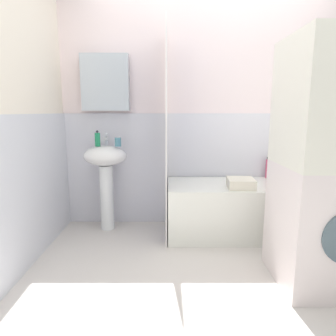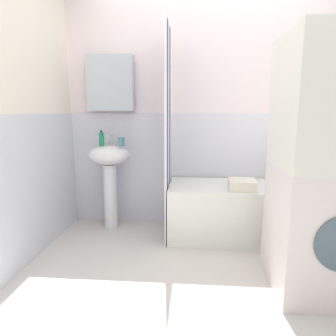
{
  "view_description": "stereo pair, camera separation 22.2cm",
  "coord_description": "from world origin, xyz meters",
  "views": [
    {
      "loc": [
        -0.44,
        -2.0,
        1.22
      ],
      "look_at": [
        -0.44,
        0.7,
        0.71
      ],
      "focal_mm": 32.37,
      "sensor_mm": 36.0,
      "label": 1
    },
    {
      "loc": [
        -0.22,
        -1.99,
        1.22
      ],
      "look_at": [
        -0.44,
        0.7,
        0.71
      ],
      "focal_mm": 32.37,
      "sensor_mm": 36.0,
      "label": 2
    }
  ],
  "objects": [
    {
      "name": "ground_plane",
      "position": [
        0.0,
        0.0,
        -0.02
      ],
      "size": [
        4.8,
        5.6,
        0.04
      ],
      "primitive_type": "cube",
      "color": "silver"
    },
    {
      "name": "wall_back_tiled",
      "position": [
        -0.07,
        1.26,
        1.14
      ],
      "size": [
        3.6,
        0.18,
        2.4
      ],
      "color": "white",
      "rests_on": "ground_plane"
    },
    {
      "name": "wall_left_tiled",
      "position": [
        -1.57,
        0.34,
        1.12
      ],
      "size": [
        0.07,
        1.81,
        2.4
      ],
      "color": "white",
      "rests_on": "ground_plane"
    },
    {
      "name": "sink",
      "position": [
        -1.08,
        1.03,
        0.64
      ],
      "size": [
        0.44,
        0.34,
        0.88
      ],
      "color": "white",
      "rests_on": "ground_plane"
    },
    {
      "name": "faucet",
      "position": [
        -1.08,
        1.11,
        0.94
      ],
      "size": [
        0.03,
        0.12,
        0.12
      ],
      "color": "silver",
      "rests_on": "sink"
    },
    {
      "name": "soap_dispenser",
      "position": [
        -1.14,
        1.01,
        0.95
      ],
      "size": [
        0.05,
        0.05,
        0.16
      ],
      "color": "#1C7F50",
      "rests_on": "sink"
    },
    {
      "name": "toothbrush_cup",
      "position": [
        -0.94,
        1.01,
        0.92
      ],
      "size": [
        0.06,
        0.06,
        0.09
      ],
      "primitive_type": "cylinder",
      "color": "teal",
      "rests_on": "sink"
    },
    {
      "name": "bathtub",
      "position": [
        0.27,
        0.9,
        0.26
      ],
      "size": [
        1.41,
        0.65,
        0.52
      ],
      "primitive_type": "cube",
      "color": "white",
      "rests_on": "ground_plane"
    },
    {
      "name": "shower_curtain",
      "position": [
        -0.45,
        0.9,
        1.0
      ],
      "size": [
        0.01,
        0.65,
        2.0
      ],
      "color": "white",
      "rests_on": "ground_plane"
    },
    {
      "name": "body_wash_bottle",
      "position": [
        0.87,
        1.16,
        0.6
      ],
      "size": [
        0.05,
        0.05,
        0.17
      ],
      "color": "#1F815D",
      "rests_on": "bathtub"
    },
    {
      "name": "conditioner_bottle",
      "position": [
        0.77,
        1.15,
        0.61
      ],
      "size": [
        0.04,
        0.04,
        0.19
      ],
      "color": "#292C2C",
      "rests_on": "bathtub"
    },
    {
      "name": "lotion_bottle",
      "position": [
        0.63,
        1.16,
        0.63
      ],
      "size": [
        0.06,
        0.06,
        0.22
      ],
      "color": "#CA4B6F",
      "rests_on": "bathtub"
    },
    {
      "name": "towel_folded",
      "position": [
        0.24,
        0.73,
        0.56
      ],
      "size": [
        0.25,
        0.26,
        0.09
      ],
      "primitive_type": "cube",
      "rotation": [
        0.0,
        0.0,
        -0.05
      ],
      "color": "silver",
      "rests_on": "bathtub"
    },
    {
      "name": "washer_dryer_stack",
      "position": [
        0.66,
        0.03,
        0.85
      ],
      "size": [
        0.63,
        0.65,
        1.71
      ],
      "color": "silver",
      "rests_on": "ground_plane"
    }
  ]
}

